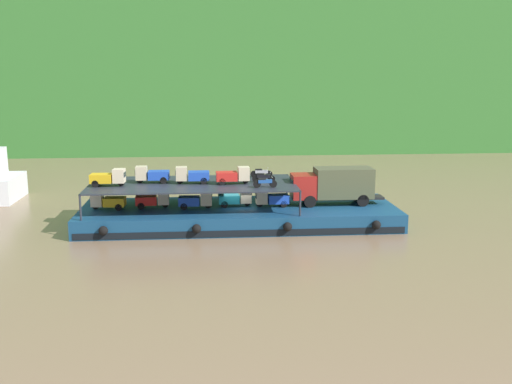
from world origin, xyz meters
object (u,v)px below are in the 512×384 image
at_px(motorcycle_upper_centre, 263,177).
at_px(motorcycle_upper_stbd, 261,173).
at_px(motorcycle_upper_port, 265,182).
at_px(mini_truck_lower_aft, 153,199).
at_px(mini_truck_lower_mid, 196,200).
at_px(mini_truck_upper_mid, 152,175).
at_px(mini_truck_upper_bow, 233,175).
at_px(mini_truck_lower_fore, 236,198).
at_px(cargo_barge, 239,215).
at_px(mini_truck_upper_stern, 109,178).
at_px(mini_truck_lower_bow, 271,198).
at_px(mini_truck_upper_fore, 192,175).
at_px(covered_lorry, 334,185).
at_px(mini_truck_lower_stern, 108,201).

height_order(motorcycle_upper_centre, motorcycle_upper_stbd, same).
relative_size(motorcycle_upper_port, motorcycle_upper_stbd, 1.00).
relative_size(mini_truck_lower_aft, mini_truck_lower_mid, 1.01).
relative_size(mini_truck_upper_mid, motorcycle_upper_centre, 1.45).
bearing_deg(mini_truck_upper_bow, mini_truck_lower_fore, 71.79).
xyz_separation_m(cargo_barge, motorcycle_upper_centre, (2.03, 0.03, 3.18)).
bearing_deg(mini_truck_lower_fore, mini_truck_lower_mid, -169.72).
distance_m(motorcycle_upper_port, motorcycle_upper_stbd, 4.65).
bearing_deg(mini_truck_upper_bow, mini_truck_lower_mid, -179.17).
xyz_separation_m(cargo_barge, mini_truck_upper_stern, (-10.46, -0.53, 3.44)).
relative_size(mini_truck_lower_aft, mini_truck_lower_bow, 1.00).
bearing_deg(mini_truck_lower_bow, mini_truck_upper_fore, 177.71).
bearing_deg(mini_truck_lower_mid, motorcycle_upper_stbd, 26.12).
bearing_deg(covered_lorry, mini_truck_upper_stern, -177.77).
bearing_deg(mini_truck_lower_mid, cargo_barge, 6.36).
bearing_deg(covered_lorry, motorcycle_upper_port, -157.77).
bearing_deg(mini_truck_lower_bow, mini_truck_lower_stern, 179.78).
xyz_separation_m(covered_lorry, mini_truck_lower_stern, (-18.72, -0.33, -1.00)).
bearing_deg(mini_truck_upper_stern, mini_truck_upper_fore, 5.20).
relative_size(cargo_barge, mini_truck_upper_stern, 9.31).
distance_m(covered_lorry, mini_truck_lower_fore, 8.36).
bearing_deg(mini_truck_upper_mid, mini_truck_lower_stern, -168.04).
relative_size(mini_truck_lower_mid, mini_truck_upper_mid, 1.01).
height_order(mini_truck_upper_bow, motorcycle_upper_stbd, mini_truck_upper_bow).
bearing_deg(mini_truck_upper_stern, mini_truck_upper_bow, 1.02).
height_order(mini_truck_lower_stern, mini_truck_upper_stern, mini_truck_upper_stern).
bearing_deg(mini_truck_lower_fore, mini_truck_upper_fore, -178.04).
xyz_separation_m(mini_truck_lower_mid, motorcycle_upper_stbd, (5.61, 2.75, 1.74)).
height_order(mini_truck_upper_stern, mini_truck_upper_mid, same).
bearing_deg(mini_truck_upper_bow, mini_truck_upper_stern, -178.98).
bearing_deg(covered_lorry, mini_truck_upper_fore, -179.42).
distance_m(mini_truck_lower_fore, mini_truck_upper_bow, 2.08).
relative_size(mini_truck_lower_mid, motorcycle_upper_stbd, 1.45).
xyz_separation_m(mini_truck_lower_stern, mini_truck_upper_stern, (0.23, -0.39, 2.00)).
distance_m(mini_truck_lower_aft, motorcycle_upper_centre, 9.27).
bearing_deg(mini_truck_upper_stern, covered_lorry, 2.23).
xyz_separation_m(cargo_barge, mini_truck_lower_aft, (-7.07, 0.19, 1.44)).
xyz_separation_m(mini_truck_lower_aft, motorcycle_upper_stbd, (9.13, 2.16, 1.74)).
bearing_deg(mini_truck_lower_aft, cargo_barge, -1.55).
relative_size(mini_truck_lower_stern, motorcycle_upper_port, 1.47).
bearing_deg(mini_truck_upper_fore, motorcycle_upper_port, -22.35).
height_order(mini_truck_upper_stern, motorcycle_upper_centre, mini_truck_upper_stern).
height_order(mini_truck_upper_mid, motorcycle_upper_centre, mini_truck_upper_mid).
relative_size(mini_truck_lower_stern, motorcycle_upper_centre, 1.47).
relative_size(covered_lorry, mini_truck_upper_bow, 2.84).
bearing_deg(covered_lorry, mini_truck_lower_stern, -178.99).
xyz_separation_m(motorcycle_upper_port, motorcycle_upper_stbd, (0.14, 4.65, 0.00)).
relative_size(covered_lorry, mini_truck_lower_stern, 2.82).
xyz_separation_m(cargo_barge, mini_truck_upper_mid, (-7.14, 0.62, 3.44)).
xyz_separation_m(covered_lorry, mini_truck_lower_aft, (-15.09, -0.00, -1.00)).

